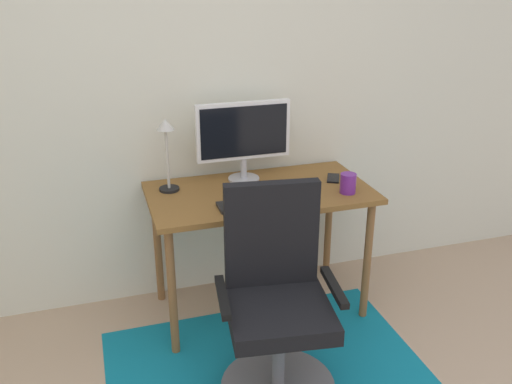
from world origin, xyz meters
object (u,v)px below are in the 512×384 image
object	(u,v)px
coffee_cup	(348,183)
desk_lamp	(166,143)
desk	(260,205)
keyboard	(259,203)
monitor	(243,134)
office_chair	(277,316)
cell_phone	(333,178)
computer_mouse	(307,193)

from	to	relation	value
coffee_cup	desk_lamp	distance (m)	1.00
coffee_cup	desk	bearing A→B (deg)	158.69
keyboard	monitor	bearing A→B (deg)	86.21
desk	monitor	world-z (taller)	monitor
desk	office_chair	world-z (taller)	office_chair
desk	cell_phone	distance (m)	0.47
office_chair	coffee_cup	bearing A→B (deg)	48.07
keyboard	office_chair	distance (m)	0.60
monitor	keyboard	size ratio (longest dim) A/B	1.25
monitor	desk_lamp	xyz separation A→B (m)	(-0.44, -0.03, 0.00)
cell_phone	keyboard	bearing A→B (deg)	-130.00
keyboard	office_chair	size ratio (longest dim) A/B	0.43
keyboard	desk	bearing A→B (deg)	71.14
keyboard	coffee_cup	world-z (taller)	coffee_cup
desk_lamp	office_chair	bearing A→B (deg)	-66.58
computer_mouse	monitor	bearing A→B (deg)	128.27
cell_phone	office_chair	distance (m)	0.98
monitor	cell_phone	xyz separation A→B (m)	(0.50, -0.14, -0.27)
desk	desk_lamp	xyz separation A→B (m)	(-0.48, 0.15, 0.36)
keyboard	desk_lamp	size ratio (longest dim) A/B	1.06
cell_phone	office_chair	world-z (taller)	office_chair
computer_mouse	desk_lamp	world-z (taller)	desk_lamp
monitor	computer_mouse	xyz separation A→B (m)	(0.26, -0.33, -0.26)
desk	desk_lamp	distance (m)	0.62
coffee_cup	cell_phone	distance (m)	0.22
desk_lamp	keyboard	bearing A→B (deg)	-39.20
desk	cell_phone	size ratio (longest dim) A/B	8.72
monitor	desk_lamp	distance (m)	0.44
desk	coffee_cup	distance (m)	0.50
keyboard	office_chair	bearing A→B (deg)	-97.57
computer_mouse	desk	bearing A→B (deg)	146.45
computer_mouse	office_chair	distance (m)	0.72
keyboard	cell_phone	xyz separation A→B (m)	(0.52, 0.23, -0.00)
desk	monitor	bearing A→B (deg)	102.22
keyboard	cell_phone	world-z (taller)	keyboard
coffee_cup	office_chair	size ratio (longest dim) A/B	0.11
monitor	coffee_cup	bearing A→B (deg)	-36.31
desk	office_chair	size ratio (longest dim) A/B	1.21
monitor	office_chair	distance (m)	1.05
desk_lamp	cell_phone	bearing A→B (deg)	-6.68
desk	keyboard	size ratio (longest dim) A/B	2.84
computer_mouse	cell_phone	size ratio (longest dim) A/B	0.74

